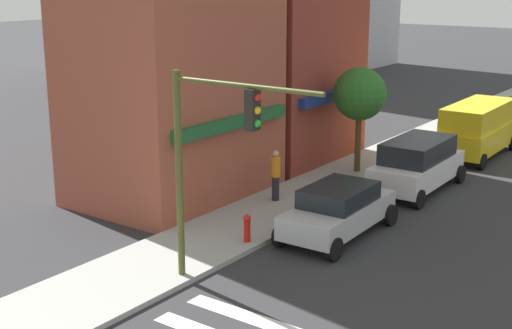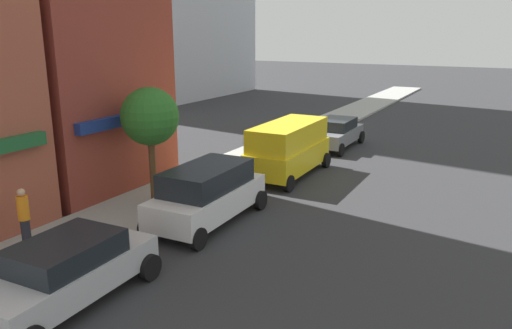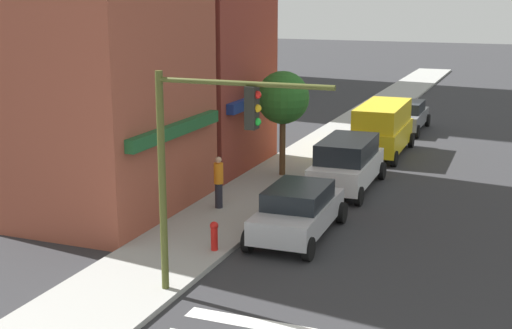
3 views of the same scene
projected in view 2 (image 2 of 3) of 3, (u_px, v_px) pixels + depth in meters
The scene contains 6 objects.
sedan_silver at pixel (67, 270), 11.47m from camera, with size 4.45×2.02×1.59m.
suv_white at pixel (207, 193), 16.37m from camera, with size 4.74×2.12×1.94m.
van_yellow at pixel (288, 147), 21.70m from camera, with size 5.03×2.22×2.34m.
sedan_grey at pixel (336, 132), 27.10m from camera, with size 4.42×2.02×1.59m.
pedestrian_orange_vest at pixel (24, 217), 14.11m from camera, with size 0.32×0.32×1.77m.
street_tree at pixel (150, 117), 17.63m from camera, with size 2.07×2.07×4.14m.
Camera 2 is at (2.85, -4.08, 6.17)m, focal length 35.00 mm.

